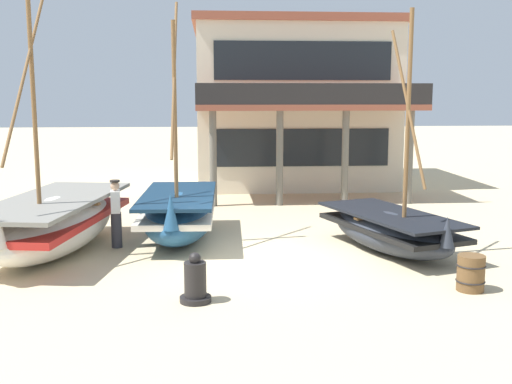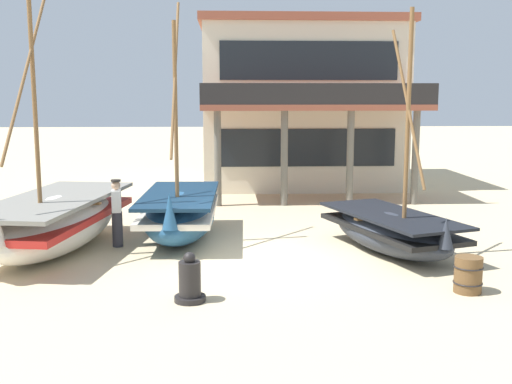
# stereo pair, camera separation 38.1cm
# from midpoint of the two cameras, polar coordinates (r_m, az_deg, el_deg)

# --- Properties ---
(ground_plane) EXTENTS (120.00, 120.00, 0.00)m
(ground_plane) POSITION_cam_midpoint_polar(r_m,az_deg,el_deg) (14.10, -0.47, -6.27)
(ground_plane) COLOR #CCB78E
(fishing_boat_near_left) EXTENTS (1.96, 4.64, 6.09)m
(fishing_boat_near_left) POSITION_cam_midpoint_polar(r_m,az_deg,el_deg) (15.99, -7.93, -2.04)
(fishing_boat_near_left) COLOR #23517A
(fishing_boat_near_left) RESTS_ON ground
(fishing_boat_centre_large) EXTENTS (2.99, 5.80, 7.17)m
(fishing_boat_centre_large) POSITION_cam_midpoint_polar(r_m,az_deg,el_deg) (15.29, -19.17, -2.74)
(fishing_boat_centre_large) COLOR silver
(fishing_boat_centre_large) RESTS_ON ground
(fishing_boat_far_right) EXTENTS (2.93, 4.48, 5.63)m
(fishing_boat_far_right) POSITION_cam_midpoint_polar(r_m,az_deg,el_deg) (14.96, 11.81, -3.47)
(fishing_boat_far_right) COLOR #2D333D
(fishing_boat_far_right) RESTS_ON ground
(fisherman_by_hull) EXTENTS (0.26, 0.38, 1.68)m
(fisherman_by_hull) POSITION_cam_midpoint_polar(r_m,az_deg,el_deg) (15.38, -13.68, -2.05)
(fisherman_by_hull) COLOR #33333D
(fisherman_by_hull) RESTS_ON ground
(capstan_winch) EXTENTS (0.58, 0.58, 0.92)m
(capstan_winch) POSITION_cam_midpoint_polar(r_m,az_deg,el_deg) (11.23, -6.69, -8.41)
(capstan_winch) COLOR black
(capstan_winch) RESTS_ON ground
(wooden_barrel) EXTENTS (0.56, 0.56, 0.70)m
(wooden_barrel) POSITION_cam_midpoint_polar(r_m,az_deg,el_deg) (12.42, 18.65, -7.21)
(wooden_barrel) COLOR brown
(wooden_barrel) RESTS_ON ground
(harbor_building_main) EXTENTS (8.20, 9.75, 6.75)m
(harbor_building_main) POSITION_cam_midpoint_polar(r_m,az_deg,el_deg) (26.35, 2.89, 8.28)
(harbor_building_main) COLOR beige
(harbor_building_main) RESTS_ON ground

